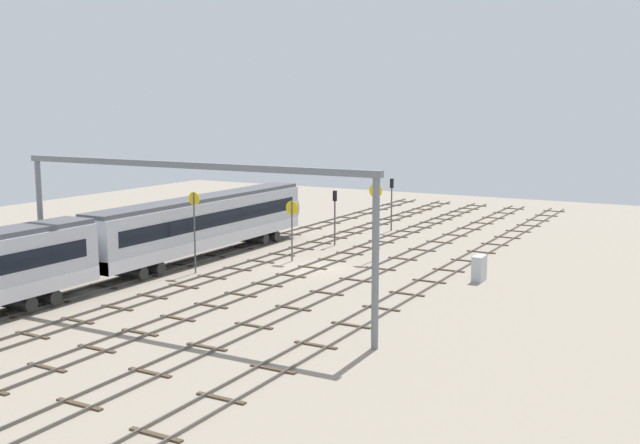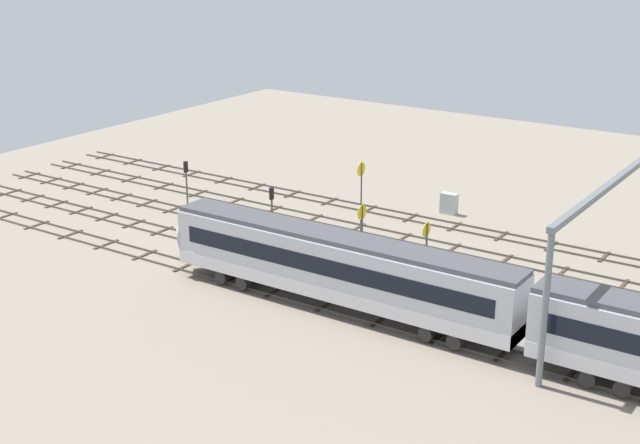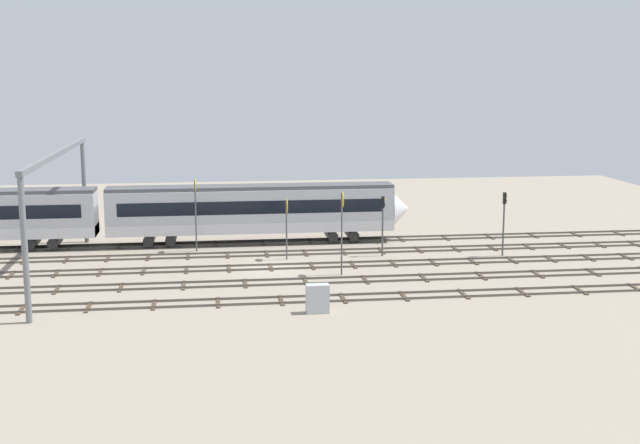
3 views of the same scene
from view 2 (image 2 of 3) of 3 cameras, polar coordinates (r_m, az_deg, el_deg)
The scene contains 14 objects.
ground_plane at distance 64.03m, azimuth 4.99°, elevation -2.57°, with size 99.87×99.87×0.00m, color gray.
track_near_foreground at distance 71.75m, azimuth 8.62°, elevation -0.28°, with size 83.87×2.40×0.16m.
track_second_near at distance 67.83m, azimuth 6.91°, elevation -1.33°, with size 83.87×2.40×0.16m.
track_middle at distance 64.00m, azimuth 5.00°, elevation -2.52°, with size 83.87×2.40×0.16m.
track_second_far at distance 60.29m, azimuth 2.84°, elevation -3.84°, with size 83.87×2.40×0.16m.
track_with_train at distance 56.70m, azimuth 0.39°, elevation -5.33°, with size 83.87×2.40×0.16m.
train at distance 50.33m, azimuth 12.61°, elevation -5.82°, with size 50.40×3.24×4.80m.
overhead_gantry at distance 56.73m, azimuth 18.60°, elevation 1.11°, with size 0.40×24.11×8.90m.
speed_sign_near_foreground at distance 61.46m, azimuth 2.70°, elevation -0.25°, with size 0.14×1.08×4.74m.
speed_sign_mid_trackside at distance 54.81m, azimuth 6.80°, elevation -2.10°, with size 0.14×0.94×5.91m.
speed_sign_far_trackside at distance 67.39m, azimuth 2.65°, elevation 2.19°, with size 0.14×1.09×6.02m.
signal_light_trackside_approach at distance 72.03m, azimuth -8.55°, elevation 2.49°, with size 0.31×0.32×5.07m.
signal_light_trackside_departure at distance 65.36m, azimuth -3.11°, elevation 0.82°, with size 0.31×0.32×4.77m.
relay_cabinet at distance 74.78m, azimuth 8.26°, elevation 1.18°, with size 1.41×0.71×1.76m.
Camera 2 is at (-28.72, 52.31, 23.19)m, focal length 49.95 mm.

